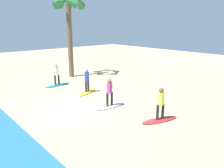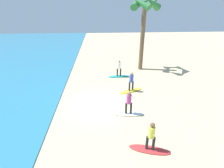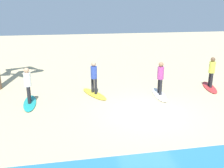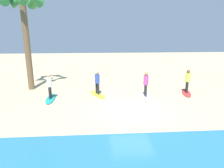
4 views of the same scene
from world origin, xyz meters
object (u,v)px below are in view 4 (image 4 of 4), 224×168
object	(u,v)px
surfboard_red	(186,93)
surfer_teal	(49,84)
surfboard_teal	(51,99)
palm_tree	(23,9)
surfboard_white	(145,96)
surfboard_yellow	(98,94)
surfer_yellow	(97,81)
surfer_red	(188,79)
surfer_white	(146,82)

from	to	relation	value
surfboard_red	surfer_teal	bearing A→B (deg)	-70.16
surfboard_teal	palm_tree	bearing A→B (deg)	-145.42
surfboard_white	surfboard_yellow	distance (m)	3.32
surfer_yellow	palm_tree	distance (m)	7.26
surfboard_red	surfboard_yellow	size ratio (longest dim) A/B	1.00
surfer_red	surfer_yellow	bearing A→B (deg)	-0.51
surfer_red	surfboard_white	xyz separation A→B (m)	(3.16, 0.63, -0.99)
surfboard_red	surfer_red	size ratio (longest dim) A/B	1.28
surfer_yellow	surfboard_red	bearing A→B (deg)	179.49
surfboard_yellow	surfer_teal	xyz separation A→B (m)	(3.09, 0.71, 0.99)
surfer_white	surfer_yellow	world-z (taller)	same
surfboard_red	surfboard_yellow	world-z (taller)	same
surfer_red	palm_tree	xyz separation A→B (m)	(11.51, -1.89, 4.84)
surfer_red	surfer_teal	world-z (taller)	same
surfboard_red	surfboard_white	size ratio (longest dim) A/B	1.00
surfer_yellow	surfer_red	bearing A→B (deg)	179.49
surfer_white	palm_tree	distance (m)	9.97
surfboard_white	palm_tree	bearing A→B (deg)	-101.03
surfer_white	surfer_teal	xyz separation A→B (m)	(6.34, 0.02, 0.00)
surfer_yellow	surfer_teal	size ratio (longest dim) A/B	1.00
surfer_red	surfboard_teal	xyz separation A→B (m)	(9.51, 0.65, -0.99)
surfer_white	surfer_yellow	xyz separation A→B (m)	(3.25, -0.69, 0.00)
surfboard_yellow	surfer_yellow	xyz separation A→B (m)	(0.00, -0.00, 0.99)
surfer_red	surfer_white	distance (m)	3.23
surfboard_red	surfer_white	size ratio (longest dim) A/B	1.28
surfboard_red	surfer_teal	size ratio (longest dim) A/B	1.28
surfboard_red	surfboard_white	distance (m)	3.23
surfboard_teal	surfer_yellow	bearing A→B (deg)	99.20
surfboard_yellow	surfer_yellow	size ratio (longest dim) A/B	1.28
surfer_white	surfer_yellow	bearing A→B (deg)	-11.95
surfboard_red	surfer_yellow	bearing A→B (deg)	-74.58
palm_tree	surfer_red	bearing A→B (deg)	170.67
surfboard_yellow	palm_tree	bearing A→B (deg)	-134.06
surfboard_white	surfboard_yellow	xyz separation A→B (m)	(3.25, -0.69, 0.00)
surfer_red	palm_tree	world-z (taller)	palm_tree
surfer_teal	surfboard_yellow	bearing A→B (deg)	-167.13
surfer_teal	palm_tree	size ratio (longest dim) A/B	0.22
surfboard_red	surfboard_teal	size ratio (longest dim) A/B	1.00
surfer_white	surfer_yellow	size ratio (longest dim) A/B	1.00
surfer_red	surfboard_yellow	size ratio (longest dim) A/B	0.78
surfboard_red	surfer_red	distance (m)	0.99
surfer_white	surfboard_white	bearing A→B (deg)	-135.00
surfer_red	surfboard_teal	distance (m)	9.58
surfboard_teal	surfer_teal	distance (m)	0.99
surfer_red	surfer_white	world-z (taller)	same
surfer_red	surfboard_white	distance (m)	3.38
surfboard_white	surfboard_yellow	size ratio (longest dim) A/B	1.00
surfboard_red	palm_tree	size ratio (longest dim) A/B	0.29
surfboard_red	surfboard_white	xyz separation A→B (m)	(3.16, 0.63, 0.00)
surfer_red	surfer_teal	bearing A→B (deg)	3.91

